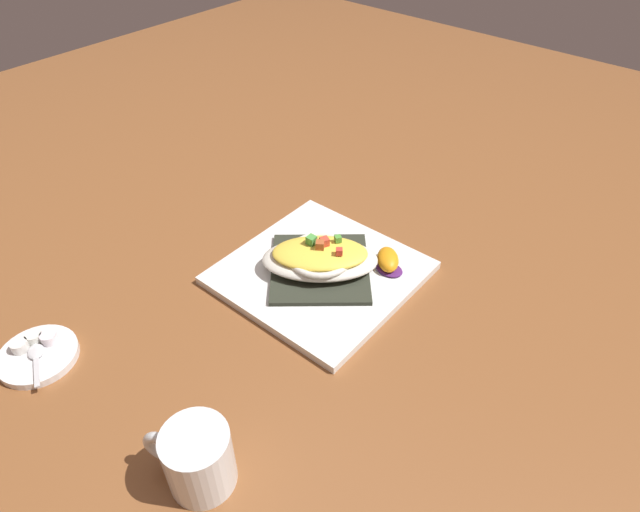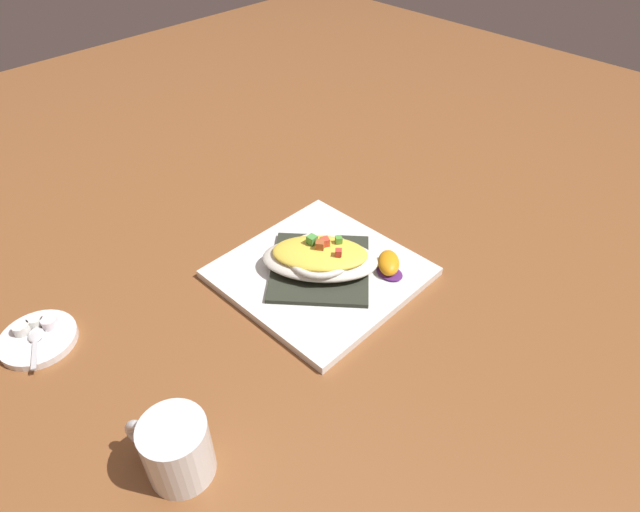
% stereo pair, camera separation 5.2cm
% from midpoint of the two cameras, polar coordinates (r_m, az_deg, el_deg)
% --- Properties ---
extents(ground_plane, '(2.60, 2.60, 0.00)m').
position_cam_midpoint_polar(ground_plane, '(0.93, -1.62, -2.12)').
color(ground_plane, brown).
extents(square_plate, '(0.30, 0.30, 0.01)m').
position_cam_midpoint_polar(square_plate, '(0.92, -1.62, -1.79)').
color(square_plate, white).
rests_on(square_plate, ground_plane).
extents(folded_napkin, '(0.24, 0.24, 0.01)m').
position_cam_midpoint_polar(folded_napkin, '(0.92, -1.64, -1.29)').
color(folded_napkin, '#2D3126').
rests_on(folded_napkin, square_plate).
extents(gratin_dish, '(0.22, 0.21, 0.05)m').
position_cam_midpoint_polar(gratin_dish, '(0.90, -1.66, -0.13)').
color(gratin_dish, silver).
rests_on(gratin_dish, folded_napkin).
extents(orange_garnish, '(0.07, 0.07, 0.03)m').
position_cam_midpoint_polar(orange_garnish, '(0.92, 5.51, -0.56)').
color(orange_garnish, '#4E2165').
rests_on(orange_garnish, square_plate).
extents(coffee_mug, '(0.11, 0.08, 0.09)m').
position_cam_midpoint_polar(coffee_mug, '(0.69, -14.89, -19.99)').
color(coffee_mug, white).
rests_on(coffee_mug, ground_plane).
extents(creamer_saucer, '(0.11, 0.11, 0.01)m').
position_cam_midpoint_polar(creamer_saucer, '(0.91, -28.85, -9.17)').
color(creamer_saucer, white).
rests_on(creamer_saucer, ground_plane).
extents(spoon, '(0.08, 0.05, 0.01)m').
position_cam_midpoint_polar(spoon, '(0.90, -29.04, -9.02)').
color(spoon, silver).
rests_on(spoon, creamer_saucer).
extents(creamer_cup_0, '(0.02, 0.02, 0.02)m').
position_cam_midpoint_polar(creamer_cup_0, '(0.91, -27.94, -7.60)').
color(creamer_cup_0, white).
rests_on(creamer_cup_0, creamer_saucer).
extents(creamer_cup_1, '(0.02, 0.02, 0.02)m').
position_cam_midpoint_polar(creamer_cup_1, '(0.92, -29.13, -7.47)').
color(creamer_cup_1, white).
rests_on(creamer_cup_1, creamer_saucer).
extents(creamer_cup_2, '(0.02, 0.02, 0.02)m').
position_cam_midpoint_polar(creamer_cup_2, '(0.92, -30.31, -8.17)').
color(creamer_cup_2, white).
rests_on(creamer_cup_2, creamer_saucer).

